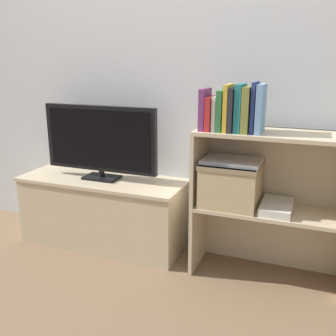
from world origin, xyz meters
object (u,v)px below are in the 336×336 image
book_charcoal (233,110)px  magazine_stack (277,207)px  book_skyblue (261,109)px  book_ivory (216,113)px  book_forest (222,111)px  storage_basket_left (231,182)px  laptop (232,161)px  book_navy (254,108)px  book_mustard (228,108)px  tv_stand (104,211)px  book_crimson (211,113)px  tv (100,140)px  book_teal (240,108)px  book_olive (247,110)px  book_plum (205,109)px

book_charcoal → magazine_stack: book_charcoal is taller
book_charcoal → book_skyblue: 0.14m
book_ivory → book_forest: bearing=0.0°
book_ivory → storage_basket_left: 0.39m
laptop → book_navy: bearing=-20.3°
book_mustard → magazine_stack: (0.28, 0.04, -0.51)m
tv_stand → book_charcoal: (0.84, -0.08, 0.71)m
laptop → magazine_stack: size_ratio=1.19×
book_forest → book_skyblue: size_ratio=0.86×
book_skyblue → laptop: (-0.14, 0.04, -0.29)m
book_crimson → book_skyblue: bearing=0.0°
tv → book_teal: (0.87, -0.08, 0.25)m
book_skyblue → book_teal: bearing=180.0°
laptop → magazine_stack: (0.25, -0.00, -0.23)m
book_forest → book_olive: bearing=0.0°
book_ivory → laptop: (0.08, 0.04, -0.26)m
book_forest → book_skyblue: (0.20, 0.00, 0.02)m
book_olive → laptop: 0.30m
book_crimson → book_teal: book_teal is taller
book_charcoal → storage_basket_left: book_charcoal is taller
laptop → magazine_stack: laptop is taller
book_teal → laptop: 0.29m
book_olive → book_forest: bearing=180.0°
book_crimson → book_ivory: bearing=0.0°
book_forest → book_teal: book_teal is taller
book_forest → book_crimson: bearing=180.0°
tv_stand → book_plum: (0.69, -0.08, 0.70)m
book_plum → tv: bearing=173.3°
book_plum → book_charcoal: (0.15, 0.00, 0.00)m
tv_stand → book_mustard: bearing=-5.8°
book_navy → book_charcoal: bearing=180.0°
book_ivory → book_charcoal: (0.09, 0.00, 0.02)m
book_olive → magazine_stack: 0.54m
book_mustard → book_skyblue: (0.16, 0.00, 0.00)m
book_plum → book_navy: book_navy is taller
book_forest → book_olive: book_olive is taller
book_forest → book_charcoal: bearing=0.0°
magazine_stack → book_skyblue: bearing=-162.1°
book_forest → magazine_stack: (0.31, 0.04, -0.50)m
book_navy → book_plum: bearing=180.0°
book_forest → magazine_stack: book_forest is taller
book_plum → book_navy: 0.26m
tv_stand → magazine_stack: size_ratio=4.11×
book_forest → laptop: (0.06, 0.04, -0.27)m
book_charcoal → book_ivory: bearing=180.0°
tv_stand → book_charcoal: book_charcoal is taller
book_forest → storage_basket_left: (0.06, 0.04, -0.39)m
laptop → book_mustard: bearing=-120.7°
tv_stand → book_ivory: (0.75, -0.08, 0.69)m
book_skyblue → laptop: book_skyblue is taller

